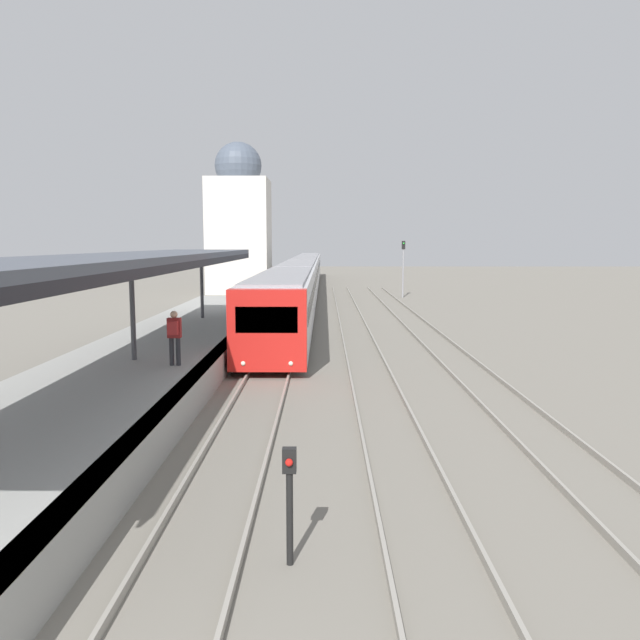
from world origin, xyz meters
name	(u,v)px	position (x,y,z in m)	size (l,w,h in m)	color
platform_canopy	(132,258)	(-4.06, 15.91, 4.15)	(4.00, 27.95, 3.34)	#4C515B
person_on_platform	(174,333)	(-2.57, 14.94, 1.92)	(0.40, 0.40, 1.66)	#2D2D33
train_near	(302,275)	(0.00, 51.85, 1.76)	(2.71, 69.28, 3.18)	red
signal_post_near	(290,493)	(1.45, 4.96, 1.09)	(0.20, 0.21, 1.74)	black
signal_mast_far	(403,262)	(8.63, 49.38, 3.03)	(0.28, 0.29, 4.79)	gray
distant_domed_building	(239,223)	(-5.92, 54.43, 6.46)	(5.54, 5.54, 13.73)	silver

